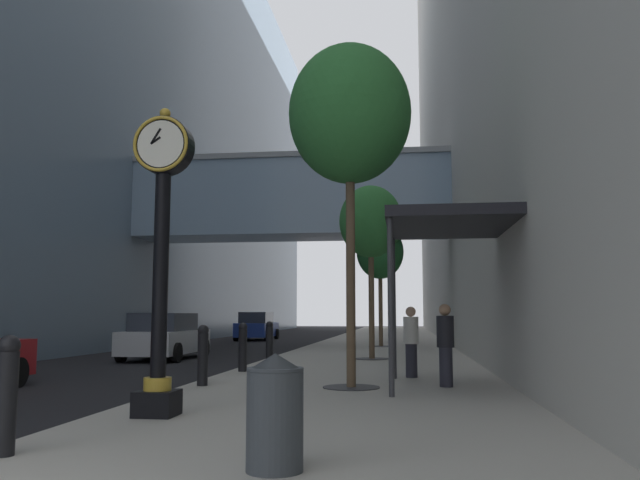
{
  "coord_description": "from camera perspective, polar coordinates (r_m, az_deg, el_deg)",
  "views": [
    {
      "loc": [
        4.38,
        -2.88,
        1.55
      ],
      "look_at": [
        0.97,
        23.36,
        4.6
      ],
      "focal_mm": 36.22,
      "sensor_mm": 36.0,
      "label": 1
    }
  ],
  "objects": [
    {
      "name": "bollard_nearest",
      "position": [
        7.39,
        -25.95,
        -11.99
      ],
      "size": [
        0.22,
        0.22,
        1.2
      ],
      "color": "black",
      "rests_on": "sidewalk_right"
    },
    {
      "name": "street_tree_near",
      "position": [
        13.26,
        2.65,
        10.93
      ],
      "size": [
        2.47,
        2.47,
        6.84
      ],
      "color": "#333335",
      "rests_on": "sidewalk_right"
    },
    {
      "name": "bollard_fourth",
      "position": [
        16.32,
        -6.85,
        -9.27
      ],
      "size": [
        0.22,
        0.22,
        1.2
      ],
      "color": "black",
      "rests_on": "sidewalk_right"
    },
    {
      "name": "building_block_left",
      "position": [
        39.22,
        -18.68,
        14.08
      ],
      "size": [
        23.54,
        80.0,
        30.44
      ],
      "color": "slate",
      "rests_on": "ground"
    },
    {
      "name": "bollard_third",
      "position": [
        13.24,
        -10.31,
        -9.86
      ],
      "size": [
        0.22,
        0.22,
        1.2
      ],
      "color": "black",
      "rests_on": "sidewalk_right"
    },
    {
      "name": "storefront_awning",
      "position": [
        13.07,
        11.06,
        1.19
      ],
      "size": [
        2.4,
        3.6,
        3.3
      ],
      "color": "black",
      "rests_on": "sidewalk_right"
    },
    {
      "name": "trash_bin",
      "position": [
        6.08,
        -4.0,
        -14.77
      ],
      "size": [
        0.53,
        0.53,
        1.05
      ],
      "color": "#383D42",
      "rests_on": "sidewalk_right"
    },
    {
      "name": "ground_plane",
      "position": [
        30.24,
        -0.95,
        -9.51
      ],
      "size": [
        110.0,
        110.0,
        0.0
      ],
      "primitive_type": "plane",
      "color": "black",
      "rests_on": "ground"
    },
    {
      "name": "street_tree_mid_far",
      "position": [
        28.87,
        5.33,
        -1.12
      ],
      "size": [
        2.09,
        2.09,
        5.38
      ],
      "color": "#333335",
      "rests_on": "sidewalk_right"
    },
    {
      "name": "car_silver_near",
      "position": [
        23.17,
        -13.53,
        -8.31
      ],
      "size": [
        2.1,
        4.44,
        1.58
      ],
      "color": "#B7BABF",
      "rests_on": "ground"
    },
    {
      "name": "sidewalk_right",
      "position": [
        32.93,
        5.47,
        -9.12
      ],
      "size": [
        6.47,
        80.0,
        0.14
      ],
      "primitive_type": "cube",
      "color": "#9E998E",
      "rests_on": "ground"
    },
    {
      "name": "pedestrian_walking",
      "position": [
        13.04,
        11.03,
        -8.92
      ],
      "size": [
        0.38,
        0.38,
        1.61
      ],
      "color": "#23232D",
      "rests_on": "sidewalk_right"
    },
    {
      "name": "bollard_fifth",
      "position": [
        19.45,
        -4.49,
        -8.86
      ],
      "size": [
        0.22,
        0.22,
        1.2
      ],
      "color": "black",
      "rests_on": "sidewalk_right"
    },
    {
      "name": "pedestrian_by_clock",
      "position": [
        14.83,
        8.05,
        -8.75
      ],
      "size": [
        0.46,
        0.46,
        1.58
      ],
      "color": "#23232D",
      "rests_on": "sidewalk_right"
    },
    {
      "name": "street_tree_mid_near",
      "position": [
        20.9,
        4.51,
        1.53
      ],
      "size": [
        2.04,
        2.04,
        5.56
      ],
      "color": "#333335",
      "rests_on": "sidewalk_right"
    },
    {
      "name": "car_blue_mid",
      "position": [
        39.42,
        -5.6,
        -7.61
      ],
      "size": [
        2.12,
        4.58,
        1.68
      ],
      "color": "navy",
      "rests_on": "ground"
    },
    {
      "name": "street_clock",
      "position": [
        9.49,
        -13.85,
        -0.26
      ],
      "size": [
        0.84,
        0.55,
        4.41
      ],
      "color": "black",
      "rests_on": "sidewalk_right"
    }
  ]
}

